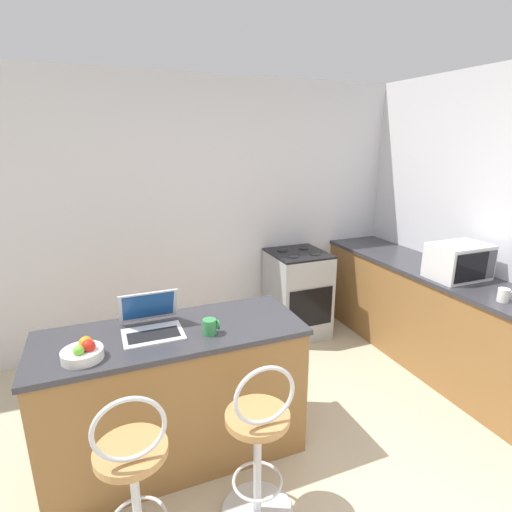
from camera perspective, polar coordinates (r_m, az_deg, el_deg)
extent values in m
cube|color=silver|center=(4.01, -8.54, 5.84)|extent=(12.00, 0.06, 2.60)
cube|color=olive|center=(2.75, -11.33, -19.19)|extent=(1.57, 0.59, 0.87)
cube|color=#333338|center=(2.51, -11.91, -10.77)|extent=(1.60, 0.62, 0.03)
cube|color=olive|center=(3.93, 25.85, -9.15)|extent=(0.59, 2.98, 0.87)
cube|color=#333338|center=(3.77, 26.68, -2.92)|extent=(0.62, 3.01, 0.03)
cylinder|color=silver|center=(2.35, -16.68, -30.91)|extent=(0.04, 0.04, 0.61)
cylinder|color=#B7844C|center=(2.13, -17.43, -25.06)|extent=(0.34, 0.34, 0.04)
torus|color=silver|center=(1.93, -17.68, -22.56)|extent=(0.32, 0.02, 0.32)
cylinder|color=silver|center=(2.66, 0.19, -32.64)|extent=(0.40, 0.40, 0.02)
cylinder|color=silver|center=(2.44, 0.20, -27.87)|extent=(0.04, 0.04, 0.61)
torus|color=silver|center=(2.50, 0.20, -29.43)|extent=(0.28, 0.28, 0.02)
cylinder|color=#B7844C|center=(2.23, 0.21, -22.03)|extent=(0.34, 0.34, 0.04)
torus|color=silver|center=(2.04, 1.26, -19.33)|extent=(0.32, 0.02, 0.32)
cube|color=silver|center=(2.48, -14.48, -10.79)|extent=(0.35, 0.26, 0.01)
cube|color=black|center=(2.46, -14.43, -10.85)|extent=(0.30, 0.14, 0.00)
cube|color=silver|center=(2.56, -15.13, -6.93)|extent=(0.35, 0.12, 0.22)
cube|color=#19478C|center=(2.55, -15.12, -6.91)|extent=(0.31, 0.10, 0.19)
cube|color=silver|center=(3.70, 26.95, -0.66)|extent=(0.47, 0.32, 0.29)
cube|color=black|center=(3.57, 28.45, -1.45)|extent=(0.33, 0.01, 0.23)
cube|color=#4C4C51|center=(3.73, 30.54, -1.04)|extent=(0.09, 0.01, 0.23)
cube|color=#9EA3A8|center=(4.27, 5.89, -5.45)|extent=(0.56, 0.59, 0.88)
cube|color=black|center=(4.04, 7.86, -7.35)|extent=(0.48, 0.01, 0.40)
cube|color=black|center=(4.12, 6.07, 0.39)|extent=(0.56, 0.59, 0.02)
cylinder|color=black|center=(3.96, 5.25, -0.03)|extent=(0.11, 0.11, 0.01)
cylinder|color=black|center=(4.08, 8.41, 0.34)|extent=(0.11, 0.11, 0.01)
cylinder|color=black|center=(4.16, 3.79, 0.81)|extent=(0.11, 0.11, 0.01)
cylinder|color=black|center=(4.27, 6.83, 1.14)|extent=(0.11, 0.11, 0.01)
cylinder|color=#338447|center=(2.41, -6.67, -10.02)|extent=(0.08, 0.08, 0.09)
torus|color=#338447|center=(2.42, -5.45, -9.73)|extent=(0.01, 0.06, 0.06)
cylinder|color=white|center=(3.35, 31.84, -4.76)|extent=(0.08, 0.08, 0.10)
torus|color=white|center=(3.39, 32.36, -4.54)|extent=(0.01, 0.06, 0.06)
cylinder|color=silver|center=(2.34, -23.56, -12.76)|extent=(0.21, 0.21, 0.05)
sphere|color=red|center=(2.31, -22.82, -11.78)|extent=(0.07, 0.07, 0.07)
sphere|color=orange|center=(2.35, -23.16, -11.32)|extent=(0.07, 0.07, 0.07)
sphere|color=#66B233|center=(2.29, -24.01, -12.26)|extent=(0.06, 0.06, 0.06)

